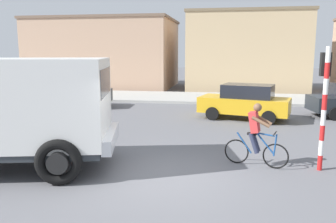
{
  "coord_description": "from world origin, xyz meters",
  "views": [
    {
      "loc": [
        1.45,
        -8.17,
        3.07
      ],
      "look_at": [
        -0.33,
        2.5,
        1.2
      ],
      "focal_mm": 37.15,
      "sensor_mm": 36.0,
      "label": 1
    }
  ],
  "objects_px": {
    "car_far_side": "(245,101)",
    "cyclist": "(256,135)",
    "traffic_light_pole": "(325,91)",
    "truck_foreground": "(6,107)",
    "car_white_mid": "(73,92)"
  },
  "relations": [
    {
      "from": "cyclist",
      "to": "car_far_side",
      "type": "height_order",
      "value": "cyclist"
    },
    {
      "from": "cyclist",
      "to": "car_white_mid",
      "type": "height_order",
      "value": "cyclist"
    },
    {
      "from": "traffic_light_pole",
      "to": "car_white_mid",
      "type": "relative_size",
      "value": 0.78
    },
    {
      "from": "cyclist",
      "to": "traffic_light_pole",
      "type": "relative_size",
      "value": 0.54
    },
    {
      "from": "truck_foreground",
      "to": "car_far_side",
      "type": "xyz_separation_m",
      "value": [
        6.48,
        8.06,
        -0.85
      ]
    },
    {
      "from": "cyclist",
      "to": "car_far_side",
      "type": "relative_size",
      "value": 0.4
    },
    {
      "from": "truck_foreground",
      "to": "car_white_mid",
      "type": "xyz_separation_m",
      "value": [
        -2.84,
        10.12,
        -0.85
      ]
    },
    {
      "from": "truck_foreground",
      "to": "cyclist",
      "type": "xyz_separation_m",
      "value": [
        6.43,
        1.3,
        -0.8
      ]
    },
    {
      "from": "truck_foreground",
      "to": "cyclist",
      "type": "height_order",
      "value": "truck_foreground"
    },
    {
      "from": "traffic_light_pole",
      "to": "car_white_mid",
      "type": "height_order",
      "value": "traffic_light_pole"
    },
    {
      "from": "traffic_light_pole",
      "to": "car_far_side",
      "type": "xyz_separation_m",
      "value": [
        -1.6,
        6.76,
        -1.25
      ]
    },
    {
      "from": "car_far_side",
      "to": "cyclist",
      "type": "bearing_deg",
      "value": -90.41
    },
    {
      "from": "truck_foreground",
      "to": "cyclist",
      "type": "distance_m",
      "value": 6.61
    },
    {
      "from": "car_white_mid",
      "to": "car_far_side",
      "type": "bearing_deg",
      "value": -12.49
    },
    {
      "from": "car_white_mid",
      "to": "traffic_light_pole",
      "type": "bearing_deg",
      "value": -38.93
    }
  ]
}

